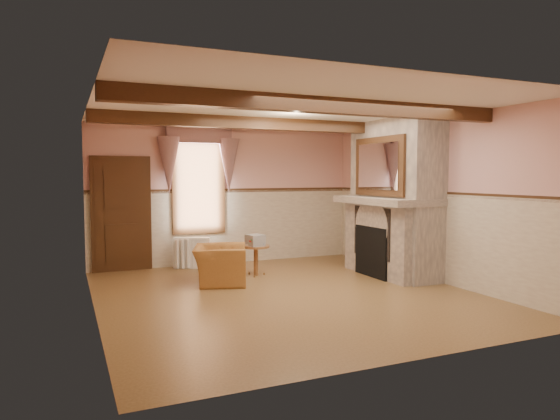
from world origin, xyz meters
name	(u,v)px	position (x,y,z in m)	size (l,w,h in m)	color
floor	(287,294)	(0.00, 0.00, 0.00)	(5.50, 6.00, 0.01)	brown
ceiling	(287,109)	(0.00, 0.00, 2.80)	(5.50, 6.00, 0.01)	silver
wall_back	(227,195)	(0.00, 3.00, 1.40)	(5.50, 0.02, 2.80)	#DDA099
wall_front	(415,218)	(0.00, -3.00, 1.40)	(5.50, 0.02, 2.80)	#DDA099
wall_left	(93,207)	(-2.75, 0.00, 1.40)	(0.02, 6.00, 2.80)	#DDA099
wall_right	(432,199)	(2.75, 0.00, 1.40)	(0.02, 6.00, 2.80)	#DDA099
wainscot	(287,245)	(0.00, 0.00, 0.75)	(5.50, 6.00, 1.50)	beige
chair_rail	(287,196)	(0.00, 0.00, 1.50)	(5.50, 6.00, 0.08)	black
firebox	(375,251)	(2.00, 0.60, 0.45)	(0.20, 0.95, 0.90)	black
armchair	(220,265)	(-0.71, 1.14, 0.32)	(0.97, 0.85, 0.63)	#9E662D
side_table	(256,260)	(0.07, 1.51, 0.28)	(0.49, 0.49, 0.55)	brown
book_stack	(255,240)	(0.04, 1.47, 0.65)	(0.26, 0.32, 0.20)	#B7AD8C
radiator	(192,253)	(-0.82, 2.70, 0.30)	(0.70, 0.18, 0.60)	white
bowl	(393,195)	(2.24, 0.40, 1.46)	(0.35, 0.35, 0.09)	brown
mantel_clock	(366,191)	(2.24, 1.26, 1.52)	(0.14, 0.24, 0.20)	black
oil_lamp	(379,189)	(2.24, 0.83, 1.56)	(0.11, 0.11, 0.28)	#BB7D34
candle_red	(402,194)	(2.24, 0.17, 1.50)	(0.06, 0.06, 0.16)	#A61614
jar_yellow	(408,195)	(2.24, -0.01, 1.48)	(0.06, 0.06, 0.12)	yellow
fireplace	(395,198)	(2.42, 0.60, 1.40)	(0.85, 2.00, 2.80)	gray
mantel	(387,200)	(2.24, 0.60, 1.36)	(1.05, 2.05, 0.12)	gray
overmantel_mirror	(378,166)	(2.06, 0.60, 1.97)	(0.06, 1.44, 1.04)	silver
door	(121,216)	(-2.10, 2.94, 1.05)	(1.10, 0.10, 2.10)	black
window	(199,183)	(-0.60, 2.97, 1.65)	(1.06, 0.08, 2.02)	white
window_drapes	(199,153)	(-0.60, 2.88, 2.25)	(1.30, 0.14, 1.40)	gray
ceiling_beam_front	(325,105)	(0.00, -1.20, 2.70)	(5.50, 0.18, 0.20)	black
ceiling_beam_back	(258,123)	(0.00, 1.20, 2.70)	(5.50, 0.18, 0.20)	black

